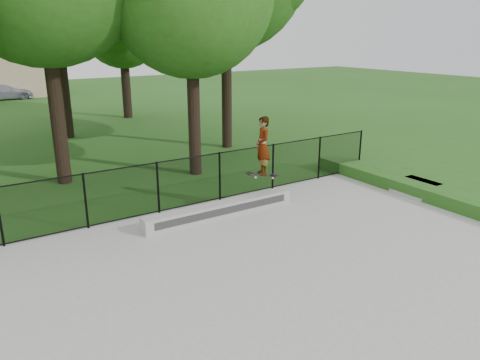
% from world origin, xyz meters
% --- Properties ---
extents(ground, '(100.00, 100.00, 0.00)m').
position_xyz_m(ground, '(0.00, 0.00, 0.00)').
color(ground, '#275317').
rests_on(ground, ground).
extents(concrete_slab, '(14.00, 12.00, 0.06)m').
position_xyz_m(concrete_slab, '(0.00, 0.00, 0.03)').
color(concrete_slab, '#9A9995').
rests_on(concrete_slab, ground).
extents(grass_berm, '(8.00, 8.00, 0.45)m').
position_xyz_m(grass_berm, '(11.00, 3.00, 0.23)').
color(grass_berm, '#275317').
rests_on(grass_berm, ground).
extents(grind_ledge, '(4.56, 0.40, 0.41)m').
position_xyz_m(grind_ledge, '(1.31, 4.70, 0.26)').
color(grind_ledge, '#9F9F9A').
rests_on(grind_ledge, concrete_slab).
extents(car_c, '(3.80, 1.84, 1.17)m').
position_xyz_m(car_c, '(-0.15, 35.10, 0.59)').
color(car_c, '#9395A7').
rests_on(car_c, ground).
extents(skater_airborne, '(0.81, 0.70, 1.87)m').
position_xyz_m(skater_airborne, '(2.70, 4.69, 1.86)').
color(skater_airborne, black).
rests_on(skater_airborne, ground).
extents(chainlink_fence, '(16.06, 0.06, 1.50)m').
position_xyz_m(chainlink_fence, '(0.00, 5.90, 0.81)').
color(chainlink_fence, black).
rests_on(chainlink_fence, concrete_slab).
extents(concrete_steps, '(1.07, 1.20, 0.45)m').
position_xyz_m(concrete_steps, '(7.59, 3.00, 0.17)').
color(concrete_steps, '#9A9995').
rests_on(concrete_steps, ground).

